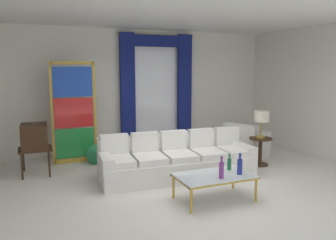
% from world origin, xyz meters
% --- Properties ---
extents(ground_plane, '(16.00, 16.00, 0.00)m').
position_xyz_m(ground_plane, '(0.00, 0.00, 0.00)').
color(ground_plane, white).
extents(wall_rear, '(8.00, 0.12, 3.00)m').
position_xyz_m(wall_rear, '(0.00, 3.06, 1.50)').
color(wall_rear, white).
rests_on(wall_rear, ground).
extents(wall_right, '(0.12, 7.00, 3.00)m').
position_xyz_m(wall_right, '(3.66, 0.60, 1.50)').
color(wall_right, white).
rests_on(wall_right, ground).
extents(ceiling_slab, '(8.00, 7.60, 0.04)m').
position_xyz_m(ceiling_slab, '(0.00, 0.80, 3.02)').
color(ceiling_slab, white).
extents(curtained_window, '(2.00, 0.17, 2.70)m').
position_xyz_m(curtained_window, '(0.55, 2.89, 1.74)').
color(curtained_window, white).
rests_on(curtained_window, ground).
extents(couch_white_long, '(2.98, 1.14, 0.86)m').
position_xyz_m(couch_white_long, '(0.06, 0.58, 0.31)').
color(couch_white_long, white).
rests_on(couch_white_long, ground).
extents(coffee_table, '(1.21, 0.71, 0.41)m').
position_xyz_m(coffee_table, '(0.12, -0.73, 0.37)').
color(coffee_table, silver).
rests_on(coffee_table, ground).
extents(bottle_blue_decanter, '(0.07, 0.07, 0.28)m').
position_xyz_m(bottle_blue_decanter, '(0.47, -0.59, 0.52)').
color(bottle_blue_decanter, '#196B3D').
rests_on(bottle_blue_decanter, coffee_table).
extents(bottle_crystal_tall, '(0.08, 0.08, 0.34)m').
position_xyz_m(bottle_crystal_tall, '(0.49, -0.86, 0.55)').
color(bottle_crystal_tall, navy).
rests_on(bottle_crystal_tall, coffee_table).
extents(bottle_amber_squat, '(0.07, 0.07, 0.35)m').
position_xyz_m(bottle_amber_squat, '(0.12, -0.92, 0.55)').
color(bottle_amber_squat, '#753384').
rests_on(bottle_amber_squat, coffee_table).
extents(vintage_tv, '(0.62, 0.62, 1.35)m').
position_xyz_m(vintage_tv, '(-2.42, 1.77, 0.73)').
color(vintage_tv, '#382314').
rests_on(vintage_tv, ground).
extents(armchair_white, '(1.08, 1.07, 0.80)m').
position_xyz_m(armchair_white, '(2.13, 1.25, 0.29)').
color(armchair_white, white).
rests_on(armchair_white, ground).
extents(stained_glass_divider, '(0.95, 0.05, 2.20)m').
position_xyz_m(stained_glass_divider, '(-1.59, 2.32, 1.06)').
color(stained_glass_divider, gold).
rests_on(stained_glass_divider, ground).
extents(peacock_figurine, '(0.44, 0.60, 0.50)m').
position_xyz_m(peacock_figurine, '(-1.19, 1.93, 0.22)').
color(peacock_figurine, beige).
rests_on(peacock_figurine, ground).
extents(round_side_table, '(0.48, 0.48, 0.59)m').
position_xyz_m(round_side_table, '(2.01, 0.56, 0.36)').
color(round_side_table, '#382314').
rests_on(round_side_table, ground).
extents(table_lamp_brass, '(0.32, 0.32, 0.57)m').
position_xyz_m(table_lamp_brass, '(2.01, 0.56, 1.03)').
color(table_lamp_brass, '#B29338').
rests_on(table_lamp_brass, round_side_table).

